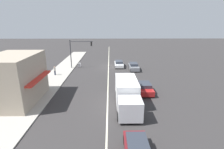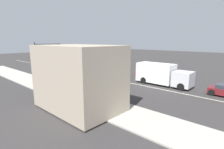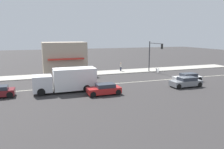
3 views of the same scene
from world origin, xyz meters
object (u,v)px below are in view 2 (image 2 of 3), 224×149
(traffic_signal_main, at_px, (44,54))
(delivery_truck, at_px, (162,74))
(van_white, at_px, (81,67))
(hatchback_red, at_px, (148,74))
(pedestrian, at_px, (40,79))
(warning_aframe_sign, at_px, (43,74))
(suv_grey, at_px, (99,67))

(traffic_signal_main, height_order, delivery_truck, traffic_signal_main)
(van_white, bearing_deg, hatchback_red, 101.31)
(pedestrian, relative_size, delivery_truck, 0.21)
(van_white, relative_size, hatchback_red, 1.07)
(traffic_signal_main, distance_m, warning_aframe_sign, 3.61)
(pedestrian, bearing_deg, warning_aframe_sign, -119.02)
(van_white, bearing_deg, suv_grey, 138.50)
(warning_aframe_sign, xyz_separation_m, van_white, (-8.29, -0.19, 0.18))
(traffic_signal_main, height_order, pedestrian, traffic_signal_main)
(van_white, xyz_separation_m, suv_grey, (-2.80, 2.48, 0.05))
(pedestrian, relative_size, van_white, 0.38)
(suv_grey, bearing_deg, traffic_signal_main, -6.77)
(suv_grey, xyz_separation_m, hatchback_red, (-0.00, 11.53, -0.02))
(traffic_signal_main, relative_size, warning_aframe_sign, 6.69)
(traffic_signal_main, xyz_separation_m, suv_grey, (-11.12, 1.32, -3.25))
(traffic_signal_main, bearing_deg, van_white, -172.09)
(traffic_signal_main, distance_m, van_white, 9.03)
(traffic_signal_main, relative_size, hatchback_red, 1.44)
(suv_grey, distance_m, hatchback_red, 11.53)
(pedestrian, bearing_deg, van_white, -151.98)
(pedestrian, bearing_deg, traffic_signal_main, -123.22)
(warning_aframe_sign, relative_size, hatchback_red, 0.22)
(traffic_signal_main, relative_size, delivery_truck, 0.75)
(van_white, xyz_separation_m, hatchback_red, (-2.80, 14.00, 0.03))
(suv_grey, bearing_deg, hatchback_red, 90.00)
(hatchback_red, bearing_deg, van_white, -78.69)
(delivery_truck, bearing_deg, hatchback_red, -126.04)
(delivery_truck, xyz_separation_m, van_white, (0.00, -17.85, -0.86))
(suv_grey, bearing_deg, pedestrian, 14.41)
(traffic_signal_main, xyz_separation_m, hatchback_red, (-11.12, 12.85, -3.27))
(suv_grey, height_order, hatchback_red, suv_grey)
(van_white, relative_size, suv_grey, 0.99)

